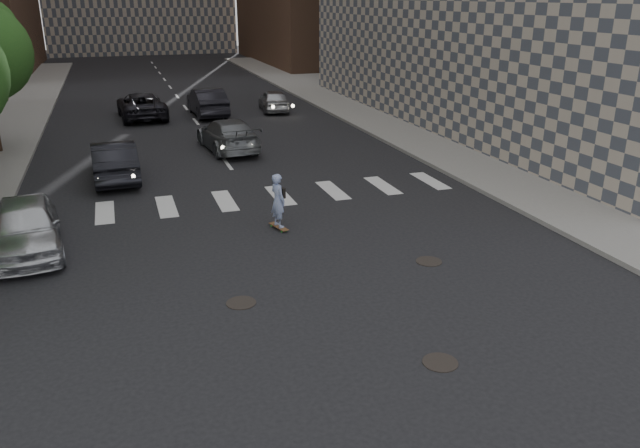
# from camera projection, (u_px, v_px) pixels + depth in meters

# --- Properties ---
(ground) EXTENTS (160.00, 160.00, 0.00)m
(ground) POSITION_uv_depth(u_px,v_px,m) (339.00, 314.00, 14.06)
(ground) COLOR black
(ground) RESTS_ON ground
(sidewalk_right) EXTENTS (13.00, 80.00, 0.15)m
(sidewalk_right) POSITION_uv_depth(u_px,v_px,m) (457.00, 118.00, 36.12)
(sidewalk_right) COLOR gray
(sidewalk_right) RESTS_ON ground
(manhole_a) EXTENTS (0.70, 0.70, 0.02)m
(manhole_a) POSITION_uv_depth(u_px,v_px,m) (440.00, 362.00, 12.18)
(manhole_a) COLOR black
(manhole_a) RESTS_ON ground
(manhole_b) EXTENTS (0.70, 0.70, 0.02)m
(manhole_b) POSITION_uv_depth(u_px,v_px,m) (241.00, 303.00, 14.54)
(manhole_b) COLOR black
(manhole_b) RESTS_ON ground
(manhole_c) EXTENTS (0.70, 0.70, 0.02)m
(manhole_c) POSITION_uv_depth(u_px,v_px,m) (429.00, 261.00, 16.81)
(manhole_c) COLOR black
(manhole_c) RESTS_ON ground
(skateboarder) EXTENTS (0.55, 0.91, 1.76)m
(skateboarder) POSITION_uv_depth(u_px,v_px,m) (278.00, 200.00, 18.84)
(skateboarder) COLOR brown
(skateboarder) RESTS_ON ground
(silver_sedan) EXTENTS (2.24, 4.56, 1.50)m
(silver_sedan) POSITION_uv_depth(u_px,v_px,m) (26.00, 227.00, 17.18)
(silver_sedan) COLOR silver
(silver_sedan) RESTS_ON ground
(traffic_car_a) EXTENTS (1.78, 4.70, 1.53)m
(traffic_car_a) POSITION_uv_depth(u_px,v_px,m) (114.00, 160.00, 24.05)
(traffic_car_a) COLOR black
(traffic_car_a) RESTS_ON ground
(traffic_car_b) EXTENTS (2.50, 5.18, 1.46)m
(traffic_car_b) POSITION_uv_depth(u_px,v_px,m) (228.00, 135.00, 28.66)
(traffic_car_b) COLOR slate
(traffic_car_b) RESTS_ON ground
(traffic_car_c) EXTENTS (2.78, 5.49, 1.49)m
(traffic_car_c) POSITION_uv_depth(u_px,v_px,m) (141.00, 106.00, 36.16)
(traffic_car_c) COLOR black
(traffic_car_c) RESTS_ON ground
(traffic_car_d) EXTENTS (2.04, 4.13, 1.35)m
(traffic_car_d) POSITION_uv_depth(u_px,v_px,m) (274.00, 100.00, 38.44)
(traffic_car_d) COLOR #A6A8AD
(traffic_car_d) RESTS_ON ground
(traffic_car_e) EXTENTS (1.91, 4.99, 1.62)m
(traffic_car_e) POSITION_uv_depth(u_px,v_px,m) (207.00, 102.00, 36.95)
(traffic_car_e) COLOR black
(traffic_car_e) RESTS_ON ground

